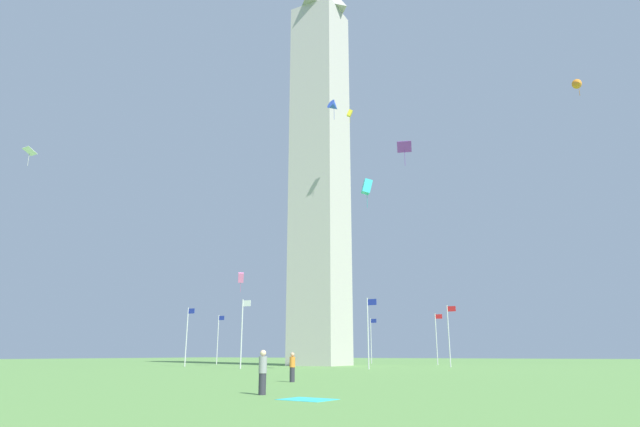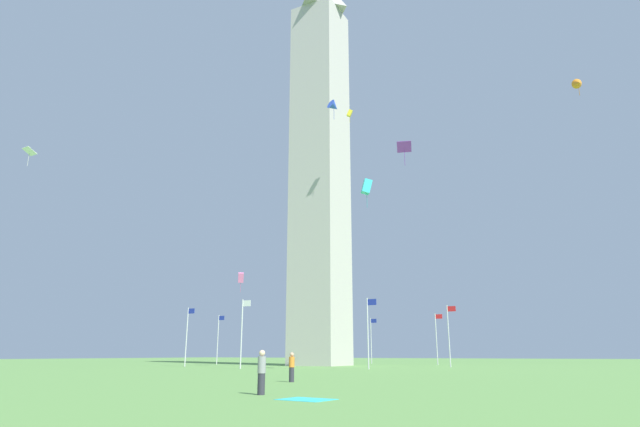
{
  "view_description": "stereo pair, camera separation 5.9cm",
  "coord_description": "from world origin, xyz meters",
  "px_view_note": "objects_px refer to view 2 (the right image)",
  "views": [
    {
      "loc": [
        34.8,
        -64.21,
        1.53
      ],
      "look_at": [
        0.0,
        0.0,
        21.2
      ],
      "focal_mm": 29.32,
      "sensor_mm": 36.0,
      "label": 1
    },
    {
      "loc": [
        34.85,
        -64.18,
        1.53
      ],
      "look_at": [
        0.0,
        0.0,
        21.2
      ],
      "focal_mm": 29.32,
      "sensor_mm": 36.0,
      "label": 2
    }
  ],
  "objects_px": {
    "person_orange_shirt": "(292,367)",
    "flagpole_se": "(290,339)",
    "flagpole_e": "(371,338)",
    "kite_white_diamond": "(29,152)",
    "flagpole_w": "(242,330)",
    "flagpole_n": "(449,333)",
    "flagpole_nw": "(368,329)",
    "kite_blue_delta": "(334,107)",
    "flagpole_ne": "(437,336)",
    "kite_cyan_box": "(367,187)",
    "obelisk_monument": "(320,151)",
    "kite_orange_delta": "(578,83)",
    "kite_pink_box": "(241,278)",
    "kite_purple_diamond": "(404,147)",
    "kite_yellow_box": "(350,113)",
    "person_gray_shirt": "(262,372)",
    "picnic_blanket_near_first_person": "(306,399)",
    "flagpole_s": "(218,337)",
    "flagpole_sw": "(187,334)"
  },
  "relations": [
    {
      "from": "kite_blue_delta",
      "to": "flagpole_w",
      "type": "bearing_deg",
      "value": -166.43
    },
    {
      "from": "flagpole_ne",
      "to": "flagpole_s",
      "type": "height_order",
      "value": "same"
    },
    {
      "from": "flagpole_s",
      "to": "kite_purple_diamond",
      "type": "xyz_separation_m",
      "value": [
        35.13,
        -12.89,
        19.4
      ]
    },
    {
      "from": "obelisk_monument",
      "to": "kite_orange_delta",
      "type": "relative_size",
      "value": 34.11
    },
    {
      "from": "obelisk_monument",
      "to": "flagpole_w",
      "type": "distance_m",
      "value": 32.19
    },
    {
      "from": "kite_white_diamond",
      "to": "kite_blue_delta",
      "type": "distance_m",
      "value": 31.64
    },
    {
      "from": "obelisk_monument",
      "to": "person_gray_shirt",
      "type": "relative_size",
      "value": 36.78
    },
    {
      "from": "flagpole_nw",
      "to": "person_gray_shirt",
      "type": "relative_size",
      "value": 4.34
    },
    {
      "from": "flagpole_ne",
      "to": "kite_pink_box",
      "type": "distance_m",
      "value": 29.97
    },
    {
      "from": "flagpole_e",
      "to": "kite_orange_delta",
      "type": "relative_size",
      "value": 4.02
    },
    {
      "from": "person_gray_shirt",
      "to": "kite_white_diamond",
      "type": "relative_size",
      "value": 1.12
    },
    {
      "from": "flagpole_nw",
      "to": "kite_blue_delta",
      "type": "xyz_separation_m",
      "value": [
        -2.46,
        -2.75,
        25.04
      ]
    },
    {
      "from": "flagpole_se",
      "to": "kite_white_diamond",
      "type": "relative_size",
      "value": 4.84
    },
    {
      "from": "flagpole_w",
      "to": "flagpole_n",
      "type": "bearing_deg",
      "value": 45.0
    },
    {
      "from": "flagpole_se",
      "to": "flagpole_w",
      "type": "relative_size",
      "value": 1.0
    },
    {
      "from": "flagpole_e",
      "to": "kite_white_diamond",
      "type": "distance_m",
      "value": 59.95
    },
    {
      "from": "kite_yellow_box",
      "to": "kite_purple_diamond",
      "type": "bearing_deg",
      "value": -33.72
    },
    {
      "from": "flagpole_ne",
      "to": "flagpole_e",
      "type": "relative_size",
      "value": 1.0
    },
    {
      "from": "kite_white_diamond",
      "to": "kite_yellow_box",
      "type": "bearing_deg",
      "value": 68.9
    },
    {
      "from": "kite_purple_diamond",
      "to": "kite_white_diamond",
      "type": "xyz_separation_m",
      "value": [
        -22.54,
        -27.62,
        -5.94
      ]
    },
    {
      "from": "flagpole_n",
      "to": "flagpole_nw",
      "type": "xyz_separation_m",
      "value": [
        -5.18,
        -12.5,
        0.0
      ]
    },
    {
      "from": "flagpole_s",
      "to": "kite_blue_delta",
      "type": "relative_size",
      "value": 3.06
    },
    {
      "from": "obelisk_monument",
      "to": "kite_yellow_box",
      "type": "relative_size",
      "value": 32.98
    },
    {
      "from": "flagpole_w",
      "to": "person_orange_shirt",
      "type": "distance_m",
      "value": 27.72
    },
    {
      "from": "kite_orange_delta",
      "to": "kite_blue_delta",
      "type": "relative_size",
      "value": 0.76
    },
    {
      "from": "flagpole_n",
      "to": "kite_cyan_box",
      "type": "xyz_separation_m",
      "value": [
        -2.11,
        -19.22,
        13.34
      ]
    },
    {
      "from": "kite_white_diamond",
      "to": "flagpole_s",
      "type": "bearing_deg",
      "value": 107.26
    },
    {
      "from": "flagpole_ne",
      "to": "kite_cyan_box",
      "type": "height_order",
      "value": "kite_cyan_box"
    },
    {
      "from": "kite_purple_diamond",
      "to": "kite_yellow_box",
      "type": "bearing_deg",
      "value": 146.28
    },
    {
      "from": "kite_white_diamond",
      "to": "flagpole_ne",
      "type": "bearing_deg",
      "value": 71.64
    },
    {
      "from": "flagpole_e",
      "to": "flagpole_nw",
      "type": "height_order",
      "value": "same"
    },
    {
      "from": "flagpole_ne",
      "to": "person_orange_shirt",
      "type": "relative_size",
      "value": 4.5
    },
    {
      "from": "flagpole_w",
      "to": "flagpole_se",
      "type": "bearing_deg",
      "value": 112.5
    },
    {
      "from": "person_gray_shirt",
      "to": "kite_cyan_box",
      "type": "height_order",
      "value": "kite_cyan_box"
    },
    {
      "from": "flagpole_ne",
      "to": "flagpole_w",
      "type": "relative_size",
      "value": 1.0
    },
    {
      "from": "kite_blue_delta",
      "to": "kite_orange_delta",
      "type": "bearing_deg",
      "value": 0.88
    },
    {
      "from": "flagpole_se",
      "to": "kite_pink_box",
      "type": "height_order",
      "value": "kite_pink_box"
    },
    {
      "from": "person_gray_shirt",
      "to": "picnic_blanket_near_first_person",
      "type": "distance_m",
      "value": 2.91
    },
    {
      "from": "flagpole_n",
      "to": "flagpole_e",
      "type": "relative_size",
      "value": 1.0
    },
    {
      "from": "flagpole_n",
      "to": "obelisk_monument",
      "type": "bearing_deg",
      "value": 180.0
    },
    {
      "from": "flagpole_nw",
      "to": "kite_pink_box",
      "type": "xyz_separation_m",
      "value": [
        -19.37,
        3.29,
        7.17
      ]
    },
    {
      "from": "flagpole_n",
      "to": "flagpole_e",
      "type": "xyz_separation_m",
      "value": [
        -17.68,
        17.68,
        0.0
      ]
    },
    {
      "from": "flagpole_ne",
      "to": "flagpole_w",
      "type": "height_order",
      "value": "same"
    },
    {
      "from": "person_gray_shirt",
      "to": "kite_white_diamond",
      "type": "distance_m",
      "value": 32.9
    },
    {
      "from": "flagpole_se",
      "to": "kite_purple_diamond",
      "type": "bearing_deg",
      "value": -40.29
    },
    {
      "from": "picnic_blanket_near_first_person",
      "to": "flagpole_ne",
      "type": "bearing_deg",
      "value": 101.96
    },
    {
      "from": "person_orange_shirt",
      "to": "flagpole_se",
      "type": "bearing_deg",
      "value": 6.33
    },
    {
      "from": "flagpole_s",
      "to": "flagpole_w",
      "type": "bearing_deg",
      "value": -45.0
    },
    {
      "from": "flagpole_ne",
      "to": "flagpole_sw",
      "type": "distance_m",
      "value": 35.37
    },
    {
      "from": "obelisk_monument",
      "to": "flagpole_s",
      "type": "bearing_deg",
      "value": 180.0
    }
  ]
}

